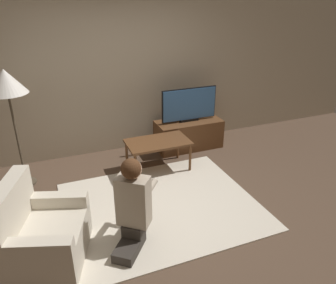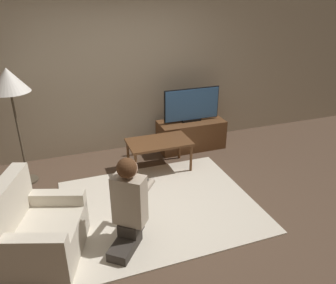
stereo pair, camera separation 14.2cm
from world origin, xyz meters
name	(u,v)px [view 2 (the right image)]	position (x,y,z in m)	size (l,w,h in m)	color
ground_plane	(159,206)	(0.00, 0.00, 0.00)	(10.00, 10.00, 0.00)	brown
wall_back	(121,75)	(0.00, 1.93, 1.30)	(10.00, 0.06, 2.60)	tan
rug	(159,205)	(0.00, 0.00, 0.01)	(2.41, 2.03, 0.02)	beige
tv_stand	(191,135)	(1.09, 1.49, 0.25)	(1.15, 0.50, 0.50)	brown
tv	(192,105)	(1.09, 1.49, 0.80)	(0.99, 0.08, 0.58)	black
coffee_table	(159,144)	(0.31, 0.94, 0.43)	(0.95, 0.56, 0.48)	brown
floor_lamp	(9,84)	(-1.61, 1.24, 1.45)	(0.52, 0.52, 1.66)	#4C4233
armchair	(38,234)	(-1.44, -0.41, 0.28)	(0.99, 1.06, 0.88)	beige
person_kneeling	(129,202)	(-0.51, -0.53, 0.53)	(0.68, 0.77, 1.02)	#332D28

